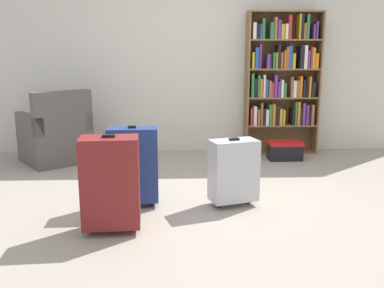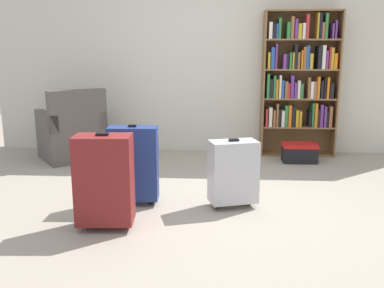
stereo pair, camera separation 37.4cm
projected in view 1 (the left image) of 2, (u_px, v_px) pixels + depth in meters
ground_plane at (211, 207)px, 3.77m from camera, size 10.44×10.44×0.00m
back_wall at (198, 55)px, 5.66m from camera, size 5.96×0.10×2.60m
bookshelf at (282, 80)px, 5.57m from camera, size 0.95×0.27×1.85m
armchair at (56, 137)px, 5.21m from camera, size 0.98×0.98×0.90m
mug at (95, 162)px, 5.09m from camera, size 0.12×0.08×0.10m
storage_box at (285, 150)px, 5.38m from camera, size 0.42×0.26×0.23m
suitcase_dark_red at (111, 182)px, 3.18m from camera, size 0.44×0.28×0.76m
suitcase_navy_blue at (133, 165)px, 3.71m from camera, size 0.44×0.20×0.73m
suitcase_silver at (234, 170)px, 3.74m from camera, size 0.46×0.34×0.61m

